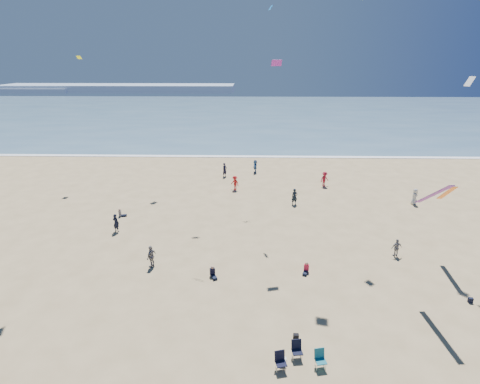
{
  "coord_description": "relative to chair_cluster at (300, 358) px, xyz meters",
  "views": [
    {
      "loc": [
        2.51,
        -12.89,
        14.69
      ],
      "look_at": [
        2.0,
        8.0,
        7.24
      ],
      "focal_mm": 28.0,
      "sensor_mm": 36.0,
      "label": 1
    }
  ],
  "objects": [
    {
      "name": "surf_line",
      "position": [
        -5.15,
        42.91,
        -0.46
      ],
      "size": [
        220.0,
        1.2,
        0.08
      ],
      "primitive_type": "cube",
      "color": "white",
      "rests_on": "ground"
    },
    {
      "name": "headland_far",
      "position": [
        -65.15,
        167.91,
        1.1
      ],
      "size": [
        110.0,
        20.0,
        3.2
      ],
      "primitive_type": "cube",
      "color": "#7A8EA8",
      "rests_on": "ground"
    },
    {
      "name": "white_tote",
      "position": [
        -0.83,
        0.06,
        -0.3
      ],
      "size": [
        0.35,
        0.2,
        0.4
      ],
      "primitive_type": "cube",
      "color": "silver",
      "rests_on": "ground"
    },
    {
      "name": "standing_flyers",
      "position": [
        2.47,
        17.29,
        0.37
      ],
      "size": [
        30.21,
        41.34,
        1.86
      ],
      "color": "black",
      "rests_on": "ground"
    },
    {
      "name": "kites_aloft",
      "position": [
        4.21,
        10.25,
        13.76
      ],
      "size": [
        44.97,
        42.35,
        28.8
      ],
      "color": "#E5A009",
      "rests_on": "ground"
    },
    {
      "name": "seated_group",
      "position": [
        -2.42,
        4.58,
        -0.08
      ],
      "size": [
        19.77,
        26.96,
        0.84
      ],
      "color": "silver",
      "rests_on": "ground"
    },
    {
      "name": "navy_bag",
      "position": [
        11.58,
        5.51,
        -0.33
      ],
      "size": [
        0.28,
        0.18,
        0.34
      ],
      "primitive_type": "cube",
      "color": "black",
      "rests_on": "ground"
    },
    {
      "name": "chair_cluster",
      "position": [
        0.0,
        0.0,
        0.0
      ],
      "size": [
        2.71,
        1.5,
        1.0
      ],
      "color": "black",
      "rests_on": "ground"
    },
    {
      "name": "headland_near",
      "position": [
        -105.15,
        162.91,
        0.5
      ],
      "size": [
        40.0,
        14.0,
        2.0
      ],
      "primitive_type": "cube",
      "color": "#7A8EA8",
      "rests_on": "ground"
    },
    {
      "name": "black_backpack",
      "position": [
        0.04,
        1.85,
        -0.31
      ],
      "size": [
        0.3,
        0.22,
        0.38
      ],
      "primitive_type": "cube",
      "color": "black",
      "rests_on": "ground"
    },
    {
      "name": "ocean",
      "position": [
        -5.15,
        92.91,
        -0.47
      ],
      "size": [
        220.0,
        100.0,
        0.06
      ],
      "primitive_type": "cube",
      "color": "#476B84",
      "rests_on": "ground"
    }
  ]
}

